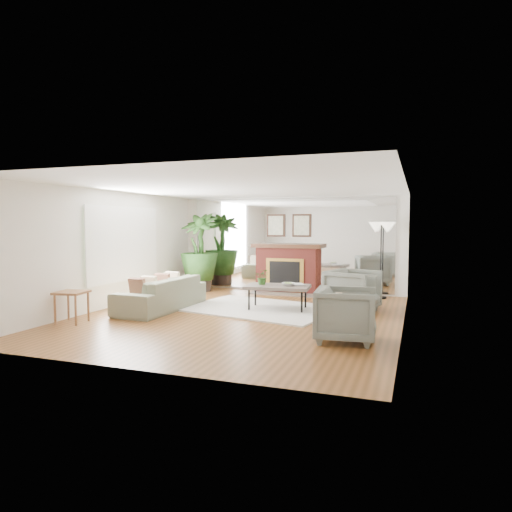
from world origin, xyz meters
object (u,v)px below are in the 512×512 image
at_px(armchair_front, 346,315).
at_px(potted_ficus, 199,250).
at_px(sofa, 161,294).
at_px(fireplace, 287,267).
at_px(side_table, 72,296).
at_px(armchair_back, 353,290).
at_px(coffee_table, 278,287).
at_px(floor_lamp, 381,233).

xyz_separation_m(armchair_front, potted_ficus, (-4.47, 3.97, 0.70)).
bearing_deg(sofa, fireplace, 152.11).
bearing_deg(side_table, armchair_front, 4.29).
relative_size(armchair_back, armchair_front, 1.05).
relative_size(coffee_table, armchair_front, 1.52).
bearing_deg(side_table, coffee_table, 37.48).
distance_m(coffee_table, side_table, 3.97).
relative_size(coffee_table, sofa, 0.60).
bearing_deg(potted_ficus, armchair_front, -41.61).
height_order(fireplace, potted_ficus, potted_ficus).
xyz_separation_m(armchair_front, side_table, (-4.86, -0.36, 0.07)).
distance_m(fireplace, floor_lamp, 2.55).
bearing_deg(sofa, armchair_back, 108.53).
relative_size(armchair_back, potted_ficus, 0.46).
bearing_deg(coffee_table, potted_ficus, 145.16).
distance_m(potted_ficus, floor_lamp, 4.68).
distance_m(fireplace, sofa, 3.69).
xyz_separation_m(coffee_table, potted_ficus, (-2.76, 1.92, 0.63)).
bearing_deg(floor_lamp, armchair_front, -92.27).
distance_m(armchair_back, potted_ficus, 4.56).
bearing_deg(fireplace, floor_lamp, -3.82).
xyz_separation_m(sofa, side_table, (-0.84, -1.67, 0.15)).
relative_size(sofa, armchair_back, 2.43).
bearing_deg(side_table, fireplace, 61.43).
bearing_deg(armchair_front, side_table, 89.37).
relative_size(fireplace, potted_ficus, 0.99).
relative_size(coffee_table, floor_lamp, 0.75).
relative_size(side_table, floor_lamp, 0.32).
bearing_deg(fireplace, armchair_front, -63.88).
relative_size(armchair_front, floor_lamp, 0.49).
bearing_deg(potted_ficus, floor_lamp, 4.59).
distance_m(sofa, armchair_back, 3.96).
bearing_deg(armchair_back, armchair_front, -158.00).
height_order(coffee_table, potted_ficus, potted_ficus).
bearing_deg(sofa, armchair_front, 73.71).
relative_size(sofa, armchair_front, 2.55).
height_order(sofa, armchair_front, armchair_front).
distance_m(coffee_table, floor_lamp, 3.16).
distance_m(armchair_front, side_table, 4.87).
xyz_separation_m(coffee_table, armchair_back, (1.48, 0.40, -0.05)).
xyz_separation_m(fireplace, armchair_front, (2.21, -4.50, -0.25)).
xyz_separation_m(coffee_table, floor_lamp, (1.88, 2.29, 1.09)).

